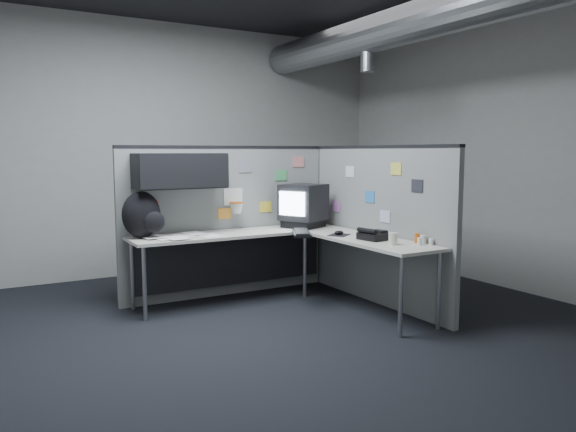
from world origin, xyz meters
TOP-DOWN VIEW (x-y plane):
  - room at (0.56, 0.00)m, footprint 5.62×5.62m
  - partition_back at (-0.25, 1.23)m, footprint 2.44×0.42m
  - partition_right at (1.10, 0.22)m, footprint 0.07×2.23m
  - desk at (0.15, 0.70)m, footprint 2.31×2.11m
  - monitor at (0.67, 0.98)m, footprint 0.55×0.55m
  - keyboard at (0.36, 0.49)m, footprint 0.37×0.49m
  - mouse at (0.66, 0.27)m, footprint 0.28×0.27m
  - phone at (0.78, -0.13)m, footprint 0.26×0.27m
  - bottles at (1.00, -0.54)m, footprint 0.14×0.20m
  - cup at (0.75, -0.45)m, footprint 0.09×0.09m
  - papers at (-0.76, 0.96)m, footprint 0.75×0.51m
  - backpack at (-1.10, 1.06)m, footprint 0.43×0.39m

SIDE VIEW (x-z plane):
  - desk at x=0.15m, z-range 0.25..0.98m
  - papers at x=-0.76m, z-range 0.73..0.75m
  - mouse at x=0.66m, z-range 0.72..0.77m
  - keyboard at x=0.36m, z-range 0.73..0.77m
  - bottles at x=1.00m, z-range 0.72..0.81m
  - phone at x=0.78m, z-range 0.72..0.83m
  - cup at x=0.75m, z-range 0.73..0.84m
  - partition_right at x=1.10m, z-range 0.00..1.63m
  - backpack at x=-1.10m, z-range 0.72..1.18m
  - monitor at x=0.67m, z-range 0.74..1.21m
  - partition_back at x=-0.25m, z-range 0.18..1.81m
  - room at x=0.56m, z-range 0.49..3.71m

